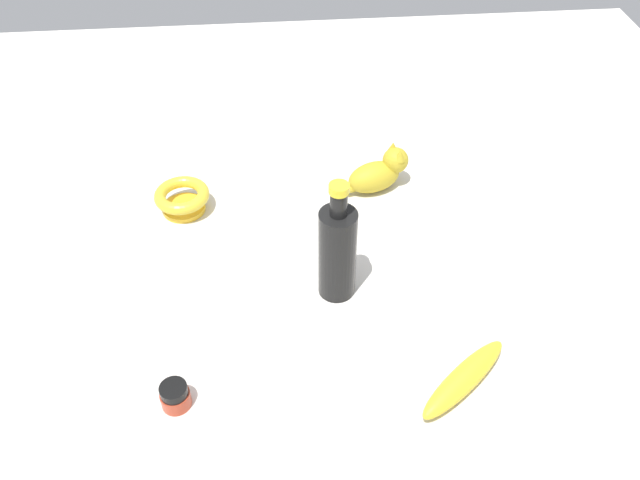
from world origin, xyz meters
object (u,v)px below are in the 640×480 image
(nail_polish_jar, at_px, (175,396))
(bowl, at_px, (182,198))
(bottle_tall, at_px, (337,251))
(banana, at_px, (464,379))
(cat_figurine, at_px, (379,172))

(nail_polish_jar, height_order, bowl, bowl)
(bottle_tall, height_order, nail_polish_jar, bottle_tall)
(banana, bearing_deg, bowl, 95.01)
(bottle_tall, bearing_deg, nail_polish_jar, -141.69)
(bowl, bearing_deg, banana, -45.44)
(cat_figurine, distance_m, bowl, 0.39)
(banana, distance_m, cat_figurine, 0.49)
(cat_figurine, bearing_deg, banana, -83.82)
(banana, distance_m, nail_polish_jar, 0.43)
(bottle_tall, height_order, bowl, bottle_tall)
(nail_polish_jar, distance_m, bowl, 0.45)
(bottle_tall, xyz_separation_m, cat_figurine, (0.12, 0.27, -0.06))
(nail_polish_jar, relative_size, bowl, 0.42)
(bottle_tall, xyz_separation_m, banana, (0.17, -0.21, -0.08))
(nail_polish_jar, bearing_deg, banana, -1.04)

